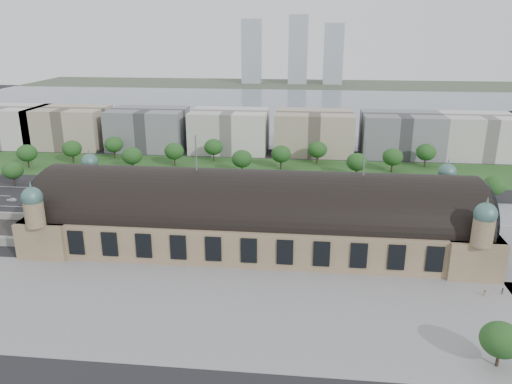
# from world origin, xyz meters

# --- Properties ---
(ground) EXTENTS (900.00, 900.00, 0.00)m
(ground) POSITION_xyz_m (0.00, 0.00, 0.00)
(ground) COLOR black
(ground) RESTS_ON ground
(station) EXTENTS (150.00, 48.40, 44.30)m
(station) POSITION_xyz_m (0.00, 0.00, 10.28)
(station) COLOR #9D8261
(station) RESTS_ON ground
(plaza_south) EXTENTS (190.00, 48.00, 0.12)m
(plaza_south) POSITION_xyz_m (10.00, -44.00, 0.00)
(plaza_south) COLOR gray
(plaza_south) RESTS_ON ground
(road_slab) EXTENTS (260.00, 26.00, 0.10)m
(road_slab) POSITION_xyz_m (-20.00, 38.00, 0.00)
(road_slab) COLOR black
(road_slab) RESTS_ON ground
(grass_belt) EXTENTS (300.00, 45.00, 0.10)m
(grass_belt) POSITION_xyz_m (-15.00, 93.00, 0.00)
(grass_belt) COLOR #264E1F
(grass_belt) RESTS_ON ground
(petrol_station) EXTENTS (14.00, 13.00, 5.05)m
(petrol_station) POSITION_xyz_m (-53.91, 65.28, 2.95)
(petrol_station) COLOR orange
(petrol_station) RESTS_ON ground
(lake) EXTENTS (700.00, 320.00, 0.08)m
(lake) POSITION_xyz_m (0.00, 298.00, 0.00)
(lake) COLOR slate
(lake) RESTS_ON ground
(far_shore) EXTENTS (700.00, 120.00, 0.14)m
(far_shore) POSITION_xyz_m (0.00, 498.00, 0.00)
(far_shore) COLOR #44513D
(far_shore) RESTS_ON ground
(far_tower_left) EXTENTS (24.00, 24.00, 80.00)m
(far_tower_left) POSITION_xyz_m (-60.00, 508.00, 40.00)
(far_tower_left) COLOR #9EA8B2
(far_tower_left) RESTS_ON ground
(far_tower_mid) EXTENTS (24.00, 24.00, 85.00)m
(far_tower_mid) POSITION_xyz_m (0.00, 508.00, 42.50)
(far_tower_mid) COLOR #9EA8B2
(far_tower_mid) RESTS_ON ground
(far_tower_right) EXTENTS (24.00, 24.00, 75.00)m
(far_tower_right) POSITION_xyz_m (45.00, 508.00, 37.50)
(far_tower_right) COLOR #9EA8B2
(far_tower_right) RESTS_ON ground
(office_0) EXTENTS (45.00, 32.00, 24.00)m
(office_0) POSITION_xyz_m (-170.00, 133.00, 12.00)
(office_0) COLOR silver
(office_0) RESTS_ON ground
(office_1) EXTENTS (45.00, 32.00, 24.00)m
(office_1) POSITION_xyz_m (-130.00, 133.00, 12.00)
(office_1) COLOR tan
(office_1) RESTS_ON ground
(office_2) EXTENTS (45.00, 32.00, 24.00)m
(office_2) POSITION_xyz_m (-80.00, 133.00, 12.00)
(office_2) COLOR gray
(office_2) RESTS_ON ground
(office_3) EXTENTS (45.00, 32.00, 24.00)m
(office_3) POSITION_xyz_m (-30.00, 133.00, 12.00)
(office_3) COLOR silver
(office_3) RESTS_ON ground
(office_4) EXTENTS (45.00, 32.00, 24.00)m
(office_4) POSITION_xyz_m (20.00, 133.00, 12.00)
(office_4) COLOR tan
(office_4) RESTS_ON ground
(office_5) EXTENTS (45.00, 32.00, 24.00)m
(office_5) POSITION_xyz_m (70.00, 133.00, 12.00)
(office_5) COLOR gray
(office_5) RESTS_ON ground
(office_6) EXTENTS (45.00, 32.00, 24.00)m
(office_6) POSITION_xyz_m (115.00, 133.00, 12.00)
(office_6) COLOR silver
(office_6) RESTS_ON ground
(tree_row_0) EXTENTS (9.60, 9.60, 11.52)m
(tree_row_0) POSITION_xyz_m (-120.00, 53.00, 7.43)
(tree_row_0) COLOR #2D2116
(tree_row_0) RESTS_ON ground
(tree_row_1) EXTENTS (9.60, 9.60, 11.52)m
(tree_row_1) POSITION_xyz_m (-96.00, 53.00, 7.43)
(tree_row_1) COLOR #2D2116
(tree_row_1) RESTS_ON ground
(tree_row_2) EXTENTS (9.60, 9.60, 11.52)m
(tree_row_2) POSITION_xyz_m (-72.00, 53.00, 7.43)
(tree_row_2) COLOR #2D2116
(tree_row_2) RESTS_ON ground
(tree_row_3) EXTENTS (9.60, 9.60, 11.52)m
(tree_row_3) POSITION_xyz_m (-48.00, 53.00, 7.43)
(tree_row_3) COLOR #2D2116
(tree_row_3) RESTS_ON ground
(tree_row_4) EXTENTS (9.60, 9.60, 11.52)m
(tree_row_4) POSITION_xyz_m (-24.00, 53.00, 7.43)
(tree_row_4) COLOR #2D2116
(tree_row_4) RESTS_ON ground
(tree_row_5) EXTENTS (9.60, 9.60, 11.52)m
(tree_row_5) POSITION_xyz_m (0.00, 53.00, 7.43)
(tree_row_5) COLOR #2D2116
(tree_row_5) RESTS_ON ground
(tree_row_6) EXTENTS (9.60, 9.60, 11.52)m
(tree_row_6) POSITION_xyz_m (24.00, 53.00, 7.43)
(tree_row_6) COLOR #2D2116
(tree_row_6) RESTS_ON ground
(tree_row_7) EXTENTS (9.60, 9.60, 11.52)m
(tree_row_7) POSITION_xyz_m (48.00, 53.00, 7.43)
(tree_row_7) COLOR #2D2116
(tree_row_7) RESTS_ON ground
(tree_row_8) EXTENTS (9.60, 9.60, 11.52)m
(tree_row_8) POSITION_xyz_m (72.00, 53.00, 7.43)
(tree_row_8) COLOR #2D2116
(tree_row_8) RESTS_ON ground
(tree_row_9) EXTENTS (9.60, 9.60, 11.52)m
(tree_row_9) POSITION_xyz_m (96.00, 53.00, 7.43)
(tree_row_9) COLOR #2D2116
(tree_row_9) RESTS_ON ground
(tree_belt_0) EXTENTS (10.40, 10.40, 12.48)m
(tree_belt_0) POSITION_xyz_m (-130.00, 83.00, 8.05)
(tree_belt_0) COLOR #2D2116
(tree_belt_0) RESTS_ON ground
(tree_belt_1) EXTENTS (10.40, 10.40, 12.48)m
(tree_belt_1) POSITION_xyz_m (-111.00, 95.00, 8.05)
(tree_belt_1) COLOR #2D2116
(tree_belt_1) RESTS_ON ground
(tree_belt_2) EXTENTS (10.40, 10.40, 12.48)m
(tree_belt_2) POSITION_xyz_m (-92.00, 107.00, 8.05)
(tree_belt_2) COLOR #2D2116
(tree_belt_2) RESTS_ON ground
(tree_belt_3) EXTENTS (10.40, 10.40, 12.48)m
(tree_belt_3) POSITION_xyz_m (-73.00, 83.00, 8.05)
(tree_belt_3) COLOR #2D2116
(tree_belt_3) RESTS_ON ground
(tree_belt_4) EXTENTS (10.40, 10.40, 12.48)m
(tree_belt_4) POSITION_xyz_m (-54.00, 95.00, 8.05)
(tree_belt_4) COLOR #2D2116
(tree_belt_4) RESTS_ON ground
(tree_belt_5) EXTENTS (10.40, 10.40, 12.48)m
(tree_belt_5) POSITION_xyz_m (-35.00, 107.00, 8.05)
(tree_belt_5) COLOR #2D2116
(tree_belt_5) RESTS_ON ground
(tree_belt_6) EXTENTS (10.40, 10.40, 12.48)m
(tree_belt_6) POSITION_xyz_m (-16.00, 83.00, 8.05)
(tree_belt_6) COLOR #2D2116
(tree_belt_6) RESTS_ON ground
(tree_belt_7) EXTENTS (10.40, 10.40, 12.48)m
(tree_belt_7) POSITION_xyz_m (3.00, 95.00, 8.05)
(tree_belt_7) COLOR #2D2116
(tree_belt_7) RESTS_ON ground
(tree_belt_8) EXTENTS (10.40, 10.40, 12.48)m
(tree_belt_8) POSITION_xyz_m (22.00, 107.00, 8.05)
(tree_belt_8) COLOR #2D2116
(tree_belt_8) RESTS_ON ground
(tree_belt_9) EXTENTS (10.40, 10.40, 12.48)m
(tree_belt_9) POSITION_xyz_m (41.00, 83.00, 8.05)
(tree_belt_9) COLOR #2D2116
(tree_belt_9) RESTS_ON ground
(tree_belt_10) EXTENTS (10.40, 10.40, 12.48)m
(tree_belt_10) POSITION_xyz_m (60.00, 95.00, 8.05)
(tree_belt_10) COLOR #2D2116
(tree_belt_10) RESTS_ON ground
(tree_belt_11) EXTENTS (10.40, 10.40, 12.48)m
(tree_belt_11) POSITION_xyz_m (79.00, 107.00, 8.05)
(tree_belt_11) COLOR #2D2116
(tree_belt_11) RESTS_ON ground
(tree_plaza_s) EXTENTS (9.00, 9.00, 10.64)m
(tree_plaza_s) POSITION_xyz_m (60.00, -60.00, 6.80)
(tree_plaza_s) COLOR #2D2116
(tree_plaza_s) RESTS_ON ground
(traffic_car_0) EXTENTS (4.70, 2.39, 1.53)m
(traffic_car_0) POSITION_xyz_m (-108.79, 31.73, 0.77)
(traffic_car_0) COLOR silver
(traffic_car_0) RESTS_ON ground
(traffic_car_1) EXTENTS (4.02, 1.55, 1.31)m
(traffic_car_1) POSITION_xyz_m (-91.05, 45.01, 0.65)
(traffic_car_1) COLOR #999BA1
(traffic_car_1) RESTS_ON ground
(traffic_car_3) EXTENTS (4.61, 2.16, 1.30)m
(traffic_car_3) POSITION_xyz_m (-47.03, 48.58, 0.65)
(traffic_car_3) COLOR maroon
(traffic_car_3) RESTS_ON ground
(traffic_car_4) EXTENTS (4.08, 2.04, 1.33)m
(traffic_car_4) POSITION_xyz_m (6.48, 38.12, 0.67)
(traffic_car_4) COLOR #19163F
(traffic_car_4) RESTS_ON ground
(traffic_car_5) EXTENTS (4.31, 1.91, 1.37)m
(traffic_car_5) POSITION_xyz_m (39.91, 43.87, 0.69)
(traffic_car_5) COLOR #575A5E
(traffic_car_5) RESTS_ON ground
(traffic_car_6) EXTENTS (5.08, 2.78, 1.35)m
(traffic_car_6) POSITION_xyz_m (69.15, 38.27, 0.68)
(traffic_car_6) COLOR silver
(traffic_car_6) RESTS_ON ground
(parked_car_0) EXTENTS (4.66, 3.86, 1.50)m
(parked_car_0) POSITION_xyz_m (-80.00, 24.48, 0.75)
(parked_car_0) COLOR black
(parked_car_0) RESTS_ON ground
(parked_car_1) EXTENTS (5.03, 4.11, 1.27)m
(parked_car_1) POSITION_xyz_m (-67.30, 23.30, 0.64)
(parked_car_1) COLOR maroon
(parked_car_1) RESTS_ON ground
(parked_car_2) EXTENTS (4.87, 4.13, 1.34)m
(parked_car_2) POSITION_xyz_m (-52.14, 25.00, 0.67)
(parked_car_2) COLOR #1A2448
(parked_car_2) RESTS_ON ground
(parked_car_3) EXTENTS (4.71, 3.63, 1.50)m
(parked_car_3) POSITION_xyz_m (-44.55, 25.00, 0.75)
(parked_car_3) COLOR #505257
(parked_car_3) RESTS_ON ground
(parked_car_4) EXTENTS (4.44, 3.32, 1.40)m
(parked_car_4) POSITION_xyz_m (-28.94, 21.00, 0.70)
(parked_car_4) COLOR silver
(parked_car_4) RESTS_ON ground
(parked_car_5) EXTENTS (5.66, 4.51, 1.43)m
(parked_car_5) POSITION_xyz_m (-32.70, 25.00, 0.72)
(parked_car_5) COLOR gray
(parked_car_5) RESTS_ON ground
(parked_car_6) EXTENTS (5.86, 4.46, 1.58)m
(parked_car_6) POSITION_xyz_m (-34.81, 25.00, 0.79)
(parked_car_6) COLOR black
(parked_car_6) RESTS_ON ground
(bus_west) EXTENTS (10.70, 2.56, 2.98)m
(bus_west) POSITION_xyz_m (-11.64, 27.29, 1.49)
(bus_west) COLOR #AE1B36
(bus_west) RESTS_ON ground
(bus_mid) EXTENTS (12.47, 3.13, 3.46)m
(bus_mid) POSITION_xyz_m (23.23, 32.00, 1.73)
(bus_mid) COLOR beige
(bus_mid) RESTS_ON ground
(bus_east) EXTENTS (10.66, 3.27, 2.92)m
(bus_east) POSITION_xyz_m (14.34, 27.00, 1.46)
(bus_east) COLOR beige
(bus_east) RESTS_ON ground
(pedestrian_0) EXTENTS (1.01, 0.81, 1.80)m
(pedestrian_0) POSITION_xyz_m (67.17, -28.90, 0.90)
(pedestrian_0) COLOR gray
(pedestrian_0) RESTS_ON ground
(pedestrian_2) EXTENTS (0.71, 0.97, 1.79)m
(pedestrian_2) POSITION_xyz_m (72.53, -27.15, 0.90)
(pedestrian_2) COLOR gray
(pedestrian_2) RESTS_ON ground
(pedestrian_4) EXTENTS (1.01, 1.15, 1.67)m
(pedestrian_4) POSITION_xyz_m (63.29, -52.95, 0.83)
(pedestrian_4) COLOR gray
(pedestrian_4) RESTS_ON ground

